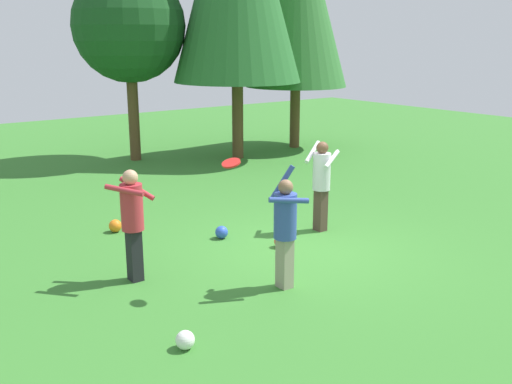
{
  "coord_description": "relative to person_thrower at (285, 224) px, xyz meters",
  "views": [
    {
      "loc": [
        -6.54,
        -7.36,
        3.63
      ],
      "look_at": [
        -0.68,
        0.5,
        1.05
      ],
      "focal_mm": 40.81,
      "sensor_mm": 36.0,
      "label": 1
    }
  ],
  "objects": [
    {
      "name": "tree_center",
      "position": [
        2.4,
        10.2,
        3.0
      ],
      "size": [
        3.32,
        3.32,
        5.68
      ],
      "color": "brown",
      "rests_on": "ground_plane"
    },
    {
      "name": "person_thrower",
      "position": [
        0.0,
        0.0,
        0.0
      ],
      "size": [
        0.64,
        0.64,
        1.85
      ],
      "rotation": [
        0.0,
        0.0,
        2.69
      ],
      "color": "gray",
      "rests_on": "ground_plane"
    },
    {
      "name": "person_bystander",
      "position": [
        2.28,
        1.67,
        0.05
      ],
      "size": [
        0.73,
        0.68,
        1.76
      ],
      "rotation": [
        0.0,
        0.0,
        -2.73
      ],
      "color": "#4C382D",
      "rests_on": "ground_plane"
    },
    {
      "name": "ball_blue",
      "position": [
        0.46,
        2.42,
        -0.88
      ],
      "size": [
        0.24,
        0.24,
        0.24
      ],
      "primitive_type": "sphere",
      "color": "blue",
      "rests_on": "ground_plane"
    },
    {
      "name": "frisbee",
      "position": [
        -0.71,
        0.35,
        0.95
      ],
      "size": [
        0.33,
        0.34,
        0.11
      ],
      "color": "red"
    },
    {
      "name": "ball_white",
      "position": [
        -2.12,
        -0.69,
        -0.88
      ],
      "size": [
        0.24,
        0.24,
        0.24
      ],
      "primitive_type": "sphere",
      "color": "white",
      "rests_on": "ground_plane"
    },
    {
      "name": "ball_orange",
      "position": [
        -0.99,
        3.97,
        -0.87
      ],
      "size": [
        0.25,
        0.25,
        0.25
      ],
      "primitive_type": "sphere",
      "color": "orange",
      "rests_on": "ground_plane"
    },
    {
      "name": "ground_plane",
      "position": [
        1.33,
        1.09,
        -1.0
      ],
      "size": [
        40.0,
        40.0,
        0.0
      ],
      "primitive_type": "plane",
      "color": "#387A2D"
    },
    {
      "name": "person_catcher",
      "position": [
        -1.69,
        1.59,
        0.05
      ],
      "size": [
        0.74,
        0.76,
        1.76
      ],
      "rotation": [
        0.0,
        0.0,
        -0.91
      ],
      "color": "black",
      "rests_on": "ground_plane"
    },
    {
      "name": "ball_red",
      "position": [
        1.04,
        1.39,
        -0.89
      ],
      "size": [
        0.21,
        0.21,
        0.21
      ],
      "primitive_type": "sphere",
      "color": "red",
      "rests_on": "ground_plane"
    }
  ]
}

